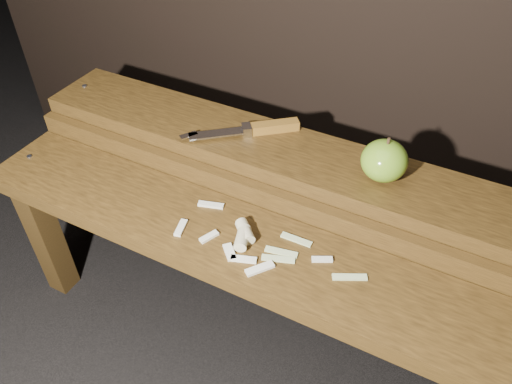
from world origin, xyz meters
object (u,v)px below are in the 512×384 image
at_px(bench_front_tier, 229,260).
at_px(apple, 384,161).
at_px(bench_rear_tier, 277,177).
at_px(knife, 260,128).

relative_size(bench_front_tier, apple, 12.39).
height_order(bench_rear_tier, apple, apple).
relative_size(bench_rear_tier, apple, 12.39).
relative_size(bench_front_tier, bench_rear_tier, 1.00).
xyz_separation_m(bench_front_tier, apple, (0.23, 0.23, 0.19)).
distance_m(bench_front_tier, knife, 0.31).
bearing_deg(knife, bench_rear_tier, -26.21).
bearing_deg(apple, bench_rear_tier, -178.93).
distance_m(bench_rear_tier, knife, 0.12).
xyz_separation_m(bench_rear_tier, apple, (0.23, 0.00, 0.13)).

